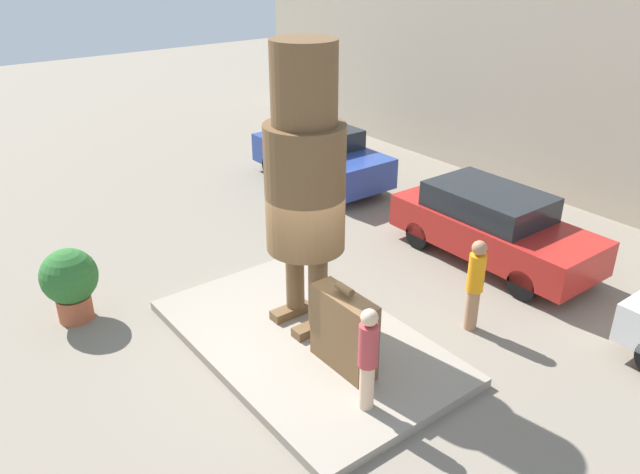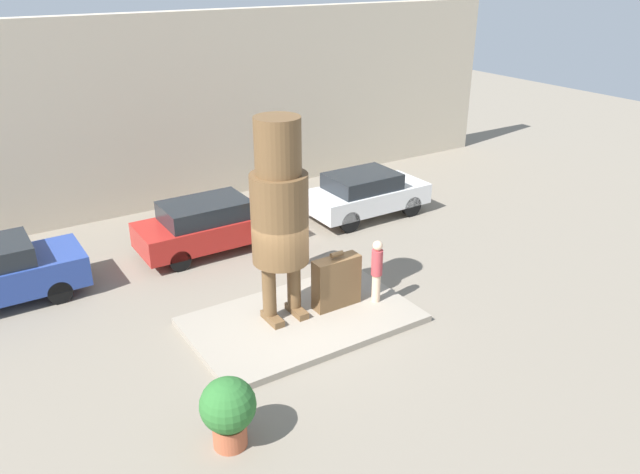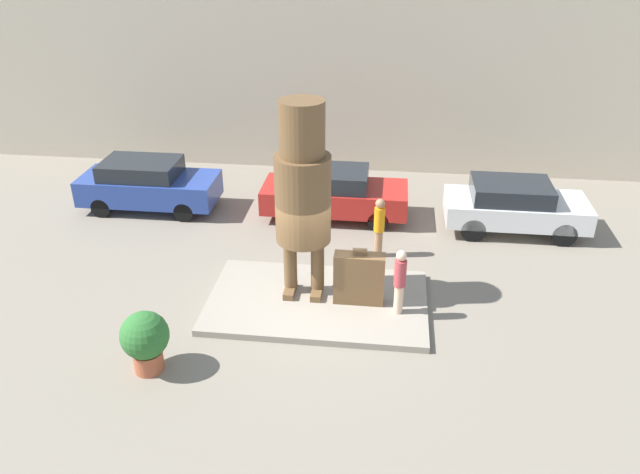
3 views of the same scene
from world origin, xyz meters
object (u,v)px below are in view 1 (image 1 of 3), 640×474
Objects in this scene: parked_car_blue at (319,154)px; planter_pot at (70,281)px; giant_suitcase at (344,331)px; statue_figure at (305,170)px; tourist at (368,355)px; parked_car_red at (492,225)px; worker_hivis at (475,282)px.

parked_car_blue is 3.12× the size of planter_pot.
planter_pot is at bearing -145.82° from giant_suitcase.
tourist is (2.26, -0.62, -1.87)m from statue_figure.
planter_pot is (-3.01, -7.64, -0.04)m from parked_car_red.
giant_suitcase is 0.84× the size of worker_hivis.
giant_suitcase is at bearing 34.18° from planter_pot.
statue_figure is at bearing -92.98° from parked_car_red.
worker_hivis reaches higher than planter_pot.
parked_car_red reaches higher than planter_pot.
worker_hivis is at bearing 53.18° from statue_figure.
planter_pot is at bearing -69.86° from parked_car_blue.
parked_car_blue is 2.50× the size of worker_hivis.
parked_car_red is 2.59× the size of worker_hivis.
tourist is (0.93, -0.34, 0.25)m from giant_suitcase.
statue_figure is 3.31× the size of giant_suitcase.
worker_hivis is (1.70, 2.28, -1.99)m from statue_figure.
parked_car_blue is 7.59m from worker_hivis.
planter_pot is at bearing -111.50° from parked_car_red.
parked_car_blue is 8.07m from planter_pot.
tourist is at bearing -68.75° from parked_car_red.
parked_car_red is at bearing 0.61° from parked_car_blue.
parked_car_blue reaches higher than planter_pot.
worker_hivis is at bearing 81.70° from giant_suitcase.
giant_suitcase reaches higher than planter_pot.
planter_pot is 0.80× the size of worker_hivis.
planter_pot is 6.97m from worker_hivis.
worker_hivis is at bearing -17.17° from parked_car_blue.
worker_hivis is (0.37, 2.55, 0.13)m from giant_suitcase.
worker_hivis is (4.47, 5.34, 0.16)m from planter_pot.
parked_car_blue is 0.97× the size of parked_car_red.
planter_pot is at bearing -129.99° from worker_hivis.
tourist reaches higher than planter_pot.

